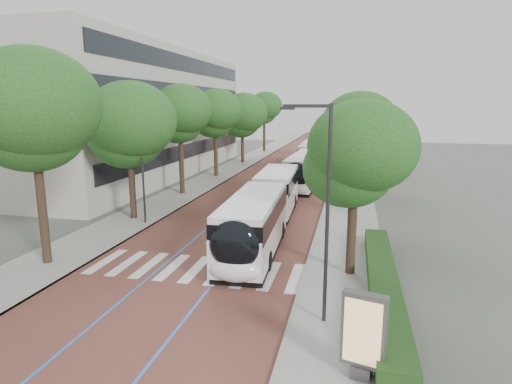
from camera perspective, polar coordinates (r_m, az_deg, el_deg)
ground at (r=21.08m, az=-9.52°, el=-11.09°), size 160.00×160.00×0.00m
road at (r=58.99m, az=5.28°, el=3.68°), size 11.00×140.00×0.02m
sidewalk_left at (r=60.40m, az=-1.80°, el=3.96°), size 4.00×140.00×0.12m
sidewalk_right at (r=58.49m, az=12.60°, el=3.43°), size 4.00×140.00×0.12m
kerb_left at (r=59.96m, az=-0.04°, el=3.91°), size 0.20×140.00×0.14m
kerb_right at (r=58.52m, az=10.74°, el=3.51°), size 0.20×140.00×0.14m
zebra_crossing at (r=21.86m, az=-8.03°, el=-10.13°), size 10.55×3.60×0.01m
lane_line_left at (r=59.21m, az=3.75°, el=3.75°), size 0.12×126.00×0.01m
lane_line_right at (r=58.80m, az=6.83°, el=3.64°), size 0.12×126.00×0.01m
office_building at (r=53.32m, az=-17.99°, el=9.88°), size 18.11×40.00×14.00m
hedge at (r=19.52m, az=16.58°, el=-11.67°), size 1.20×14.00×0.80m
streetlight_near at (r=15.32m, az=8.91°, el=-0.80°), size 1.82×0.20×8.00m
streetlight_far at (r=40.08m, az=11.44°, el=6.71°), size 1.82×0.20×8.00m
lamp_post_left at (r=29.59m, az=-14.92°, el=3.52°), size 0.14×0.14×8.00m
trees_left at (r=44.75m, az=-7.03°, el=9.93°), size 6.46×60.93×10.17m
trees_right at (r=40.35m, az=13.08°, el=8.60°), size 5.69×47.06×8.97m
lead_bus at (r=26.97m, az=1.22°, el=-2.23°), size 3.27×18.48×3.20m
bus_queued_0 at (r=42.93m, az=6.47°, el=2.88°), size 2.90×12.47×3.20m
bus_queued_1 at (r=55.82m, az=7.32°, el=4.86°), size 2.79×12.45×3.20m
ad_panel at (r=13.47m, az=14.14°, el=-17.90°), size 1.33×0.67×2.66m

